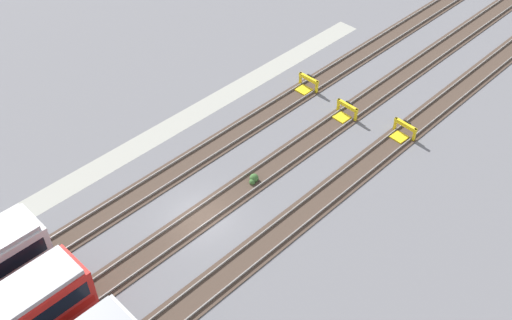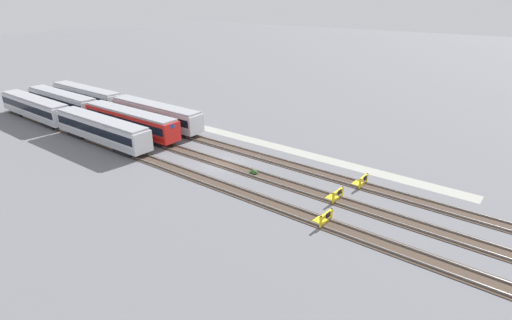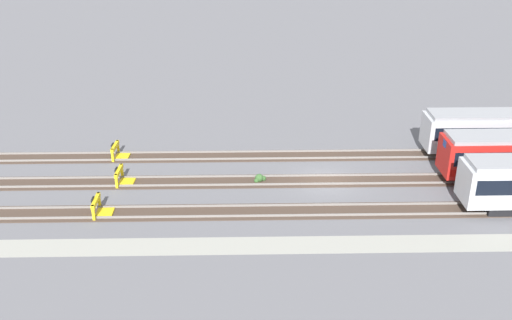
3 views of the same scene
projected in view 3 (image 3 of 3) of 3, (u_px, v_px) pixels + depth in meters
ground_plane at (325, 181)px, 45.28m from camera, size 400.00×400.00×0.00m
service_walkway at (343, 244)px, 37.27m from camera, size 54.00×2.00×0.01m
rail_track_nearest at (334, 211)px, 41.05m from camera, size 90.00×2.23×0.21m
rail_track_near_inner at (325, 180)px, 45.26m from camera, size 90.00×2.24×0.21m
rail_track_middle at (318, 155)px, 49.48m from camera, size 90.00×2.23×0.21m
bumper_stop_nearest_track at (100, 207)px, 40.54m from camera, size 1.34×2.00×1.22m
bumper_stop_near_inner_track at (123, 177)px, 44.76m from camera, size 1.37×2.01×1.22m
bumper_stop_middle_track at (118, 152)px, 48.95m from camera, size 1.38×2.01×1.22m
weed_clump at (260, 178)px, 45.14m from camera, size 0.92×0.70×0.64m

